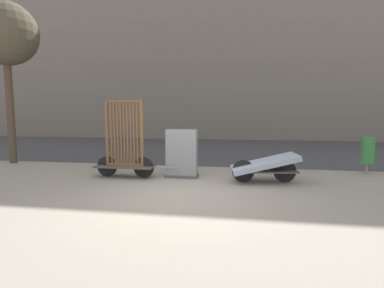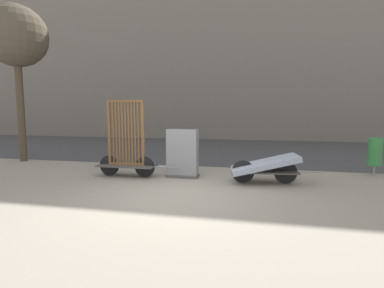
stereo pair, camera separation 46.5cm
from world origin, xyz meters
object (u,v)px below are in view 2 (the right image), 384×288
at_px(bike_cart_with_mattress, 264,166).
at_px(trash_bin, 375,152).
at_px(utility_cabinet, 183,155).
at_px(bike_cart_with_bedframe, 127,151).
at_px(street_tree, 16,38).

height_order(bike_cart_with_mattress, trash_bin, trash_bin).
bearing_deg(utility_cabinet, bike_cart_with_bedframe, -170.93).
xyz_separation_m(bike_cart_with_bedframe, trash_bin, (6.99, 1.63, -0.05)).
bearing_deg(trash_bin, bike_cart_with_bedframe, -166.85).
bearing_deg(bike_cart_with_bedframe, bike_cart_with_mattress, -0.27).
bearing_deg(bike_cart_with_bedframe, street_tree, 161.44).
distance_m(bike_cart_with_mattress, utility_cabinet, 2.28).
distance_m(bike_cart_with_bedframe, utility_cabinet, 1.61).
bearing_deg(bike_cart_with_bedframe, trash_bin, 12.88).
distance_m(utility_cabinet, trash_bin, 5.57).
relative_size(bike_cart_with_bedframe, trash_bin, 2.16).
distance_m(bike_cart_with_bedframe, trash_bin, 7.17).
height_order(bike_cart_with_mattress, street_tree, street_tree).
bearing_deg(bike_cart_with_mattress, street_tree, 162.39).
bearing_deg(utility_cabinet, bike_cart_with_mattress, -6.40).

